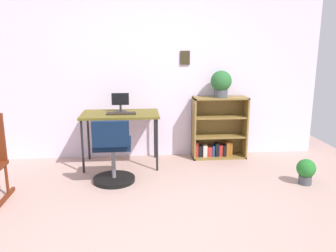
% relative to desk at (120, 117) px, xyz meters
% --- Properties ---
extents(ground_plane, '(6.24, 6.24, 0.00)m').
position_rel_desk_xyz_m(ground_plane, '(0.38, -1.71, -0.69)').
color(ground_plane, tan).
extents(wall_back, '(5.20, 0.12, 2.50)m').
position_rel_desk_xyz_m(wall_back, '(0.38, 0.44, 0.56)').
color(wall_back, silver).
rests_on(wall_back, ground_plane).
extents(desk, '(1.06, 0.64, 0.75)m').
position_rel_desk_xyz_m(desk, '(0.00, 0.00, 0.00)').
color(desk, brown).
rests_on(desk, ground_plane).
extents(monitor, '(0.24, 0.18, 0.27)m').
position_rel_desk_xyz_m(monitor, '(0.00, 0.09, 0.19)').
color(monitor, '#262628').
rests_on(monitor, desk).
extents(keyboard, '(0.40, 0.14, 0.02)m').
position_rel_desk_xyz_m(keyboard, '(0.02, -0.06, 0.07)').
color(keyboard, black).
rests_on(keyboard, desk).
extents(office_chair, '(0.52, 0.55, 0.82)m').
position_rel_desk_xyz_m(office_chair, '(-0.07, -0.67, -0.33)').
color(office_chair, black).
rests_on(office_chair, ground_plane).
extents(bookshelf_low, '(0.80, 0.30, 0.92)m').
position_rel_desk_xyz_m(bookshelf_low, '(1.44, 0.25, -0.28)').
color(bookshelf_low, olive).
rests_on(bookshelf_low, ground_plane).
extents(potted_plant_on_shelf, '(0.30, 0.30, 0.39)m').
position_rel_desk_xyz_m(potted_plant_on_shelf, '(1.45, 0.19, 0.44)').
color(potted_plant_on_shelf, '#474C51').
rests_on(potted_plant_on_shelf, bookshelf_low).
extents(potted_plant_floor, '(0.23, 0.23, 0.32)m').
position_rel_desk_xyz_m(potted_plant_floor, '(2.27, -0.91, -0.52)').
color(potted_plant_floor, '#474C51').
rests_on(potted_plant_floor, ground_plane).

